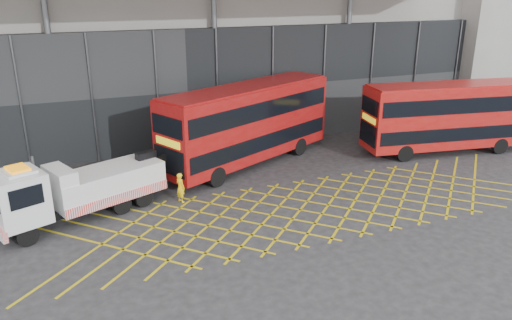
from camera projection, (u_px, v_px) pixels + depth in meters
name	position (u px, v px, depth m)	size (l,w,h in m)	color
ground_plane	(208.00, 226.00, 23.40)	(120.00, 120.00, 0.00)	#242426
road_markings	(314.00, 207.00, 25.30)	(27.96, 7.16, 0.01)	gold
construction_building	(161.00, 8.00, 37.18)	(55.00, 23.97, 18.00)	gray
recovery_truck	(76.00, 189.00, 23.61)	(9.29, 5.19, 3.33)	black
bus_towed	(248.00, 121.00, 30.48)	(12.18, 7.84, 4.97)	maroon
bus_second	(449.00, 115.00, 32.79)	(11.62, 4.29, 4.62)	#9E0F0C
worker	(180.00, 187.00, 25.72)	(0.58, 0.38, 1.59)	yellow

